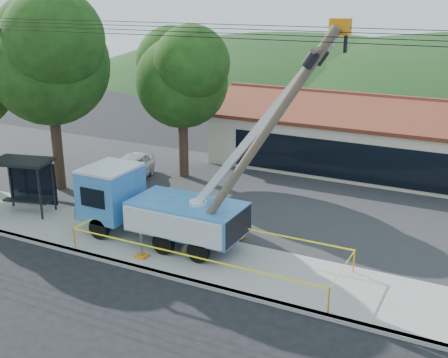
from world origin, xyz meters
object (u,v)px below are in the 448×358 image
at_px(car_silver, 132,183).
at_px(utility_truck, 157,204).
at_px(leaning_pole, 258,143).
at_px(bus_shelter, 25,173).

bearing_deg(car_silver, utility_truck, -62.16).
height_order(leaning_pole, car_silver, leaning_pole).
distance_m(leaning_pole, bus_shelter, 12.90).
relative_size(utility_truck, car_silver, 2.56).
xyz_separation_m(utility_truck, leaning_pole, (4.95, -0.57, 3.47)).
bearing_deg(bus_shelter, leaning_pole, -16.56).
distance_m(bus_shelter, car_silver, 6.81).
relative_size(utility_truck, leaning_pole, 1.22).
relative_size(utility_truck, bus_shelter, 3.69).
height_order(bus_shelter, car_silver, bus_shelter).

